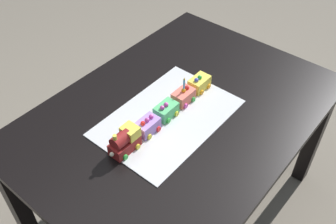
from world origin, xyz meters
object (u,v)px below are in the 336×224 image
(dining_table, at_px, (179,128))
(cake_car_flatbed_mint_green, at_px, (166,110))
(cake_locomotive, at_px, (125,141))
(cake_car_hopper_lemon, at_px, (199,83))
(cake_car_caboose_lavender, at_px, (147,126))
(cake_car_gondola_coral, at_px, (183,96))
(birthday_candle, at_px, (184,83))

(dining_table, distance_m, cake_car_flatbed_mint_green, 0.15)
(cake_car_flatbed_mint_green, bearing_deg, cake_locomotive, -180.00)
(cake_car_hopper_lemon, bearing_deg, cake_locomotive, -180.00)
(dining_table, bearing_deg, cake_car_flatbed_mint_green, 159.92)
(cake_car_caboose_lavender, bearing_deg, cake_car_hopper_lemon, 0.00)
(cake_car_gondola_coral, bearing_deg, dining_table, -158.77)
(cake_car_gondola_coral, bearing_deg, birthday_candle, -0.00)
(cake_locomotive, relative_size, birthday_candle, 2.32)
(cake_car_flatbed_mint_green, distance_m, cake_car_hopper_lemon, 0.24)
(cake_car_gondola_coral, distance_m, cake_car_hopper_lemon, 0.12)
(cake_locomotive, bearing_deg, cake_car_hopper_lemon, 0.00)
(cake_car_caboose_lavender, distance_m, cake_car_flatbed_mint_green, 0.12)
(cake_locomotive, distance_m, cake_car_hopper_lemon, 0.48)
(dining_table, bearing_deg, cake_car_hopper_lemon, 7.31)
(cake_car_caboose_lavender, height_order, birthday_candle, birthday_candle)
(cake_locomotive, distance_m, cake_car_flatbed_mint_green, 0.25)
(cake_car_caboose_lavender, bearing_deg, cake_car_gondola_coral, 0.00)
(cake_car_hopper_lemon, bearing_deg, cake_car_caboose_lavender, 180.00)
(cake_car_caboose_lavender, distance_m, birthday_candle, 0.25)
(cake_car_caboose_lavender, relative_size, cake_car_gondola_coral, 1.00)
(cake_car_flatbed_mint_green, height_order, cake_car_gondola_coral, same)
(cake_locomotive, height_order, cake_car_hopper_lemon, cake_locomotive)
(cake_car_gondola_coral, xyz_separation_m, cake_car_hopper_lemon, (0.12, 0.00, 0.00))
(cake_car_flatbed_mint_green, bearing_deg, cake_car_hopper_lemon, 0.00)
(cake_car_caboose_lavender, bearing_deg, cake_locomotive, -180.00)
(cake_locomotive, xyz_separation_m, cake_car_hopper_lemon, (0.48, 0.00, -0.02))
(cake_locomotive, bearing_deg, birthday_candle, -0.00)
(cake_locomotive, bearing_deg, dining_table, -4.17)
(cake_locomotive, relative_size, cake_car_hopper_lemon, 1.40)
(birthday_candle, bearing_deg, cake_car_caboose_lavender, 180.00)
(cake_car_caboose_lavender, bearing_deg, birthday_candle, -0.00)
(dining_table, bearing_deg, cake_car_caboose_lavender, 172.85)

